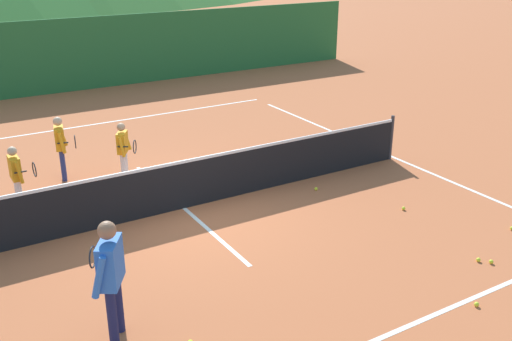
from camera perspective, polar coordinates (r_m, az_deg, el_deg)
ground_plane at (r=11.31m, az=-7.01°, el=-3.66°), size 120.00×120.00×0.00m
line_baseline_far at (r=16.90m, az=-15.89°, el=4.28°), size 10.83×0.08×0.01m
line_sideline_east at (r=14.17m, az=13.31°, el=1.23°), size 0.08×11.19×0.01m
line_service_center at (r=11.30m, az=-7.02°, el=-3.65°), size 0.08×5.01×0.01m
tennis_net at (r=11.10m, az=-7.13°, el=-1.33°), size 10.59×0.08×1.05m
instructor at (r=7.51m, az=-13.99°, el=-9.41°), size 0.55×0.83×1.67m
student_0 at (r=11.77m, az=-22.29°, el=-0.14°), size 0.41×0.60×1.26m
student_1 at (r=12.96m, az=-18.47°, el=2.63°), size 0.42×0.71×1.38m
student_2 at (r=12.56m, az=-12.79°, el=2.32°), size 0.42×0.70×1.27m
tennis_ball_0 at (r=11.48m, az=14.16°, el=-3.59°), size 0.07×0.07×0.07m
tennis_ball_1 at (r=11.34m, az=23.66°, el=-5.18°), size 0.07×0.07×0.07m
tennis_ball_2 at (r=10.08m, az=20.83°, el=-8.12°), size 0.07×0.07×0.07m
tennis_ball_3 at (r=8.95m, az=20.67°, el=-12.09°), size 0.07×0.07×0.07m
tennis_ball_5 at (r=12.05m, az=5.86°, el=-1.78°), size 0.07×0.07×0.07m
tennis_ball_6 at (r=10.10m, az=21.92°, el=-8.24°), size 0.07×0.07×0.07m
windscreen_fence at (r=20.61m, az=-19.52°, el=10.34°), size 23.82×0.08×2.41m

